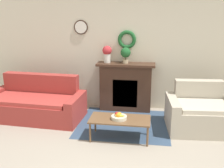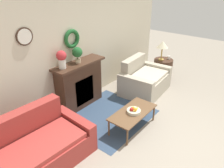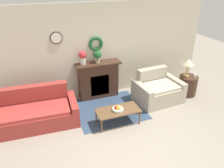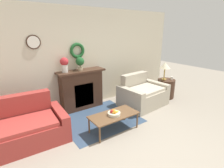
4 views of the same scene
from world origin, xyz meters
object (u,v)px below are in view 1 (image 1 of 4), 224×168
Objects in this scene: fireplace at (126,86)px; fruit_bowl at (119,117)px; couch_left at (35,104)px; potted_plant_on_mantel at (126,53)px; vase_on_mantel_left at (107,53)px; coffee_table at (120,120)px; loveseat_right at (201,113)px.

fireplace is 1.48m from fruit_bowl.
couch_left is 5.98× the size of potted_plant_on_mantel.
vase_on_mantel_left is at bearing 179.26° from fireplace.
vase_on_mantel_left reaches higher than coffee_table.
vase_on_mantel_left is at bearing 30.38° from couch_left.
potted_plant_on_mantel is at bearing -2.77° from vase_on_mantel_left.
loveseat_right is 3.85× the size of potted_plant_on_mantel.
fruit_bowl is 0.79× the size of potted_plant_on_mantel.
coffee_table is 2.84× the size of vase_on_mantel_left.
coffee_table is at bearing -161.19° from loveseat_right.
couch_left is at bearing -158.45° from fireplace.
vase_on_mantel_left is at bearing 107.89° from coffee_table.
couch_left reaches higher than fruit_bowl.
vase_on_mantel_left is at bearing 177.23° from potted_plant_on_mantel.
potted_plant_on_mantel is (-0.01, -0.01, 0.76)m from fireplace.
coffee_table is (0.05, -1.45, -0.20)m from fireplace.
coffee_table is at bearing 54.47° from fruit_bowl.
potted_plant_on_mantel is (-0.06, 1.43, 0.96)m from coffee_table.
fruit_bowl is 1.71m from potted_plant_on_mantel.
fireplace is at bearing 147.83° from loveseat_right.
fruit_bowl is 1.78m from vase_on_mantel_left.
fireplace is 1.46m from coffee_table.
fireplace is at bearing -0.74° from vase_on_mantel_left.
potted_plant_on_mantel reaches higher than loveseat_right.
fireplace reaches higher than fruit_bowl.
couch_left is 1.90m from vase_on_mantel_left.
coffee_table is 1.73m from potted_plant_on_mantel.
fireplace is 0.76m from potted_plant_on_mantel.
couch_left is at bearing 158.55° from fruit_bowl.
potted_plant_on_mantel is at bearing -127.10° from fireplace.
loveseat_right reaches higher than couch_left.
fruit_bowl is 0.73× the size of vase_on_mantel_left.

